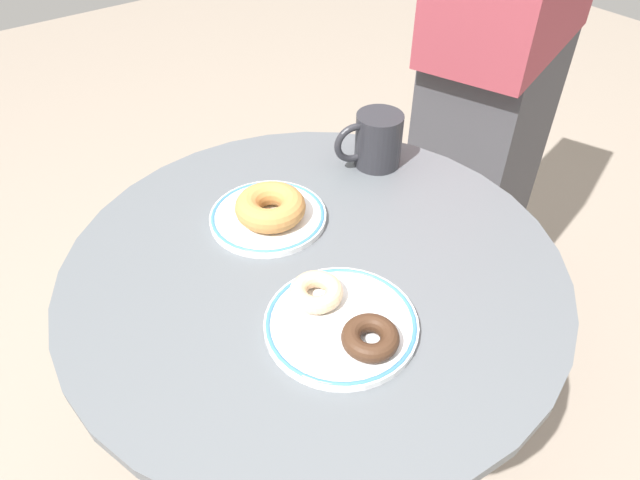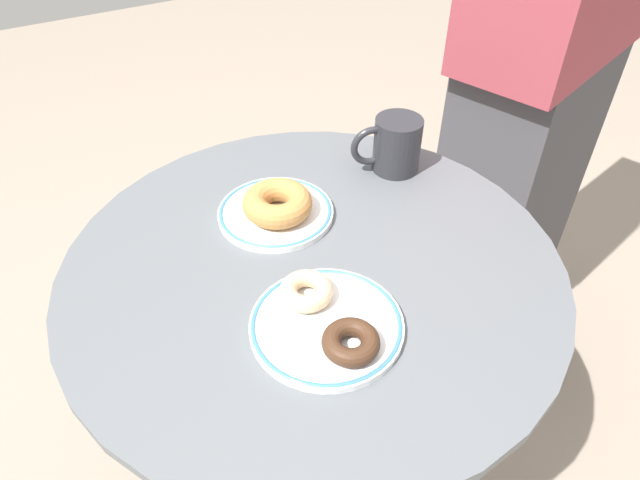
{
  "view_description": "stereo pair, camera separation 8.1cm",
  "coord_description": "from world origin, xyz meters",
  "px_view_note": "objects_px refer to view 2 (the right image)",
  "views": [
    {
      "loc": [
        0.48,
        -0.35,
        1.34
      ],
      "look_at": [
        -0.01,
        0.02,
        0.8
      ],
      "focal_mm": 31.71,
      "sensor_mm": 36.0,
      "label": 1
    },
    {
      "loc": [
        0.52,
        -0.29,
        1.34
      ],
      "look_at": [
        -0.01,
        0.02,
        0.8
      ],
      "focal_mm": 31.71,
      "sensor_mm": 36.0,
      "label": 2
    }
  ],
  "objects_px": {
    "cafe_table": "(314,352)",
    "donut_chocolate": "(351,342)",
    "coffee_mug": "(395,145)",
    "person_figure": "(539,79)",
    "donut_old_fashioned": "(279,203)",
    "plate_right": "(327,325)",
    "donut_glazed": "(306,291)",
    "plate_left": "(277,212)"
  },
  "relations": [
    {
      "from": "plate_right",
      "to": "person_figure",
      "type": "distance_m",
      "value": 0.8
    },
    {
      "from": "donut_glazed",
      "to": "coffee_mug",
      "type": "bearing_deg",
      "value": 125.88
    },
    {
      "from": "donut_glazed",
      "to": "coffee_mug",
      "type": "relative_size",
      "value": 0.58
    },
    {
      "from": "plate_right",
      "to": "coffee_mug",
      "type": "distance_m",
      "value": 0.38
    },
    {
      "from": "donut_chocolate",
      "to": "person_figure",
      "type": "distance_m",
      "value": 0.81
    },
    {
      "from": "cafe_table",
      "to": "coffee_mug",
      "type": "relative_size",
      "value": 6.3
    },
    {
      "from": "cafe_table",
      "to": "person_figure",
      "type": "bearing_deg",
      "value": 108.19
    },
    {
      "from": "donut_chocolate",
      "to": "coffee_mug",
      "type": "xyz_separation_m",
      "value": [
        -0.31,
        0.28,
        0.02
      ]
    },
    {
      "from": "donut_glazed",
      "to": "plate_right",
      "type": "bearing_deg",
      "value": 1.94
    },
    {
      "from": "plate_left",
      "to": "person_figure",
      "type": "relative_size",
      "value": 0.11
    },
    {
      "from": "cafe_table",
      "to": "donut_glazed",
      "type": "distance_m",
      "value": 0.25
    },
    {
      "from": "coffee_mug",
      "to": "plate_left",
      "type": "bearing_deg",
      "value": -85.78
    },
    {
      "from": "plate_right",
      "to": "person_figure",
      "type": "relative_size",
      "value": 0.12
    },
    {
      "from": "donut_old_fashioned",
      "to": "donut_glazed",
      "type": "distance_m",
      "value": 0.19
    },
    {
      "from": "plate_right",
      "to": "coffee_mug",
      "type": "relative_size",
      "value": 1.62
    },
    {
      "from": "plate_right",
      "to": "donut_old_fashioned",
      "type": "distance_m",
      "value": 0.24
    },
    {
      "from": "donut_old_fashioned",
      "to": "person_figure",
      "type": "xyz_separation_m",
      "value": [
        -0.11,
        0.67,
        0.0
      ]
    },
    {
      "from": "cafe_table",
      "to": "donut_chocolate",
      "type": "relative_size",
      "value": 10.82
    },
    {
      "from": "donut_chocolate",
      "to": "coffee_mug",
      "type": "distance_m",
      "value": 0.42
    },
    {
      "from": "plate_left",
      "to": "coffee_mug",
      "type": "distance_m",
      "value": 0.24
    },
    {
      "from": "plate_right",
      "to": "donut_glazed",
      "type": "height_order",
      "value": "donut_glazed"
    },
    {
      "from": "person_figure",
      "to": "cafe_table",
      "type": "bearing_deg",
      "value": -71.81
    },
    {
      "from": "plate_right",
      "to": "donut_glazed",
      "type": "relative_size",
      "value": 2.78
    },
    {
      "from": "donut_glazed",
      "to": "person_figure",
      "type": "bearing_deg",
      "value": 111.96
    },
    {
      "from": "donut_chocolate",
      "to": "person_figure",
      "type": "height_order",
      "value": "person_figure"
    },
    {
      "from": "coffee_mug",
      "to": "person_figure",
      "type": "distance_m",
      "value": 0.44
    },
    {
      "from": "cafe_table",
      "to": "plate_right",
      "type": "height_order",
      "value": "plate_right"
    },
    {
      "from": "cafe_table",
      "to": "donut_glazed",
      "type": "relative_size",
      "value": 10.82
    },
    {
      "from": "person_figure",
      "to": "coffee_mug",
      "type": "bearing_deg",
      "value": -79.08
    },
    {
      "from": "donut_glazed",
      "to": "person_figure",
      "type": "height_order",
      "value": "person_figure"
    },
    {
      "from": "plate_right",
      "to": "donut_old_fashioned",
      "type": "bearing_deg",
      "value": 168.25
    },
    {
      "from": "cafe_table",
      "to": "plate_left",
      "type": "relative_size",
      "value": 4.22
    },
    {
      "from": "donut_chocolate",
      "to": "coffee_mug",
      "type": "bearing_deg",
      "value": 137.71
    },
    {
      "from": "coffee_mug",
      "to": "person_figure",
      "type": "relative_size",
      "value": 0.07
    },
    {
      "from": "plate_right",
      "to": "person_figure",
      "type": "height_order",
      "value": "person_figure"
    },
    {
      "from": "cafe_table",
      "to": "donut_old_fashioned",
      "type": "distance_m",
      "value": 0.27
    },
    {
      "from": "donut_chocolate",
      "to": "donut_glazed",
      "type": "distance_m",
      "value": 0.1
    },
    {
      "from": "plate_left",
      "to": "donut_glazed",
      "type": "bearing_deg",
      "value": -14.86
    },
    {
      "from": "cafe_table",
      "to": "donut_old_fashioned",
      "type": "relative_size",
      "value": 7.1
    },
    {
      "from": "donut_old_fashioned",
      "to": "donut_glazed",
      "type": "relative_size",
      "value": 1.52
    },
    {
      "from": "cafe_table",
      "to": "person_figure",
      "type": "xyz_separation_m",
      "value": [
        -0.22,
        0.67,
        0.25
      ]
    },
    {
      "from": "cafe_table",
      "to": "donut_chocolate",
      "type": "height_order",
      "value": "donut_chocolate"
    }
  ]
}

